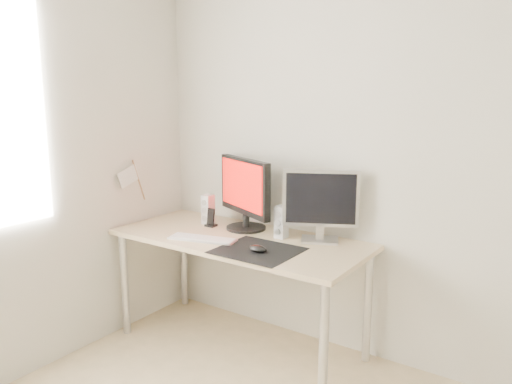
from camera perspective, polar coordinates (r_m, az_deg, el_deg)
The scene contains 11 objects.
wall_back at distance 2.90m, azimuth 17.50°, elevation 3.71°, with size 3.50×3.50×0.00m, color silver.
mousepad at distance 2.84m, azimuth 0.20°, elevation -6.70°, with size 0.45×0.40×0.00m, color black.
mouse at distance 2.79m, azimuth 0.19°, elevation -6.50°, with size 0.11×0.07×0.04m, color black.
desk at distance 3.12m, azimuth -1.93°, elevation -6.53°, with size 1.60×0.70×0.73m.
main_monitor at distance 3.21m, azimuth -1.30°, elevation 0.11°, with size 0.52×0.34×0.47m.
second_monitor at distance 2.97m, azimuth 7.40°, elevation -1.15°, with size 0.42×0.24×0.43m.
speaker_left at distance 3.39m, azimuth -5.51°, elevation -2.00°, with size 0.06×0.08×0.20m.
speaker_right at distance 3.06m, azimuth 2.91°, elevation -3.44°, with size 0.06×0.08×0.20m.
keyboard at distance 3.05m, azimuth -6.14°, elevation -5.33°, with size 0.44×0.22×0.02m.
phone_dock at distance 3.34m, azimuth -5.18°, elevation -3.31°, with size 0.07×0.06×0.12m.
pennant at distance 3.45m, azimuth -14.04°, elevation 1.63°, with size 0.01×0.23×0.29m.
Camera 1 is at (0.84, -1.01, 1.61)m, focal length 35.00 mm.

